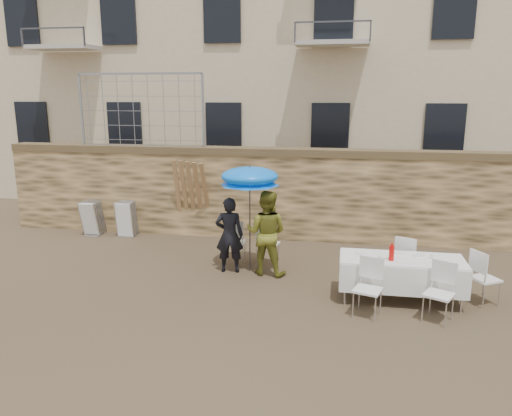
% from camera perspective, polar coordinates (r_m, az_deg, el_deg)
% --- Properties ---
extents(ground, '(80.00, 80.00, 0.00)m').
position_cam_1_polar(ground, '(8.08, -5.64, -13.19)').
color(ground, brown).
rests_on(ground, ground).
extents(stone_wall, '(13.00, 0.50, 2.20)m').
position_cam_1_polar(stone_wall, '(12.37, 0.41, 1.64)').
color(stone_wall, olive).
rests_on(stone_wall, ground).
extents(chain_link_fence, '(3.20, 0.06, 1.80)m').
position_cam_1_polar(chain_link_fence, '(12.97, -13.01, 10.76)').
color(chain_link_fence, gray).
rests_on(chain_link_fence, stone_wall).
extents(man_suit, '(0.60, 0.43, 1.54)m').
position_cam_1_polar(man_suit, '(10.03, -3.06, -3.10)').
color(man_suit, black).
rests_on(man_suit, ground).
extents(woman_dress, '(0.91, 0.76, 1.70)m').
position_cam_1_polar(woman_dress, '(9.87, 1.19, -2.85)').
color(woman_dress, '#9C9C2F').
rests_on(woman_dress, ground).
extents(umbrella, '(1.18, 1.18, 2.01)m').
position_cam_1_polar(umbrella, '(9.79, -0.72, 3.27)').
color(umbrella, '#3F3F44').
rests_on(umbrella, ground).
extents(couple_chair_left, '(0.50, 0.50, 0.96)m').
position_cam_1_polar(couple_chair_left, '(10.63, -2.38, -3.77)').
color(couple_chair_left, white).
rests_on(couple_chair_left, ground).
extents(couple_chair_right, '(0.57, 0.57, 0.96)m').
position_cam_1_polar(couple_chair_right, '(10.50, 1.37, -3.97)').
color(couple_chair_right, white).
rests_on(couple_chair_right, ground).
extents(banquet_table, '(2.10, 0.85, 0.78)m').
position_cam_1_polar(banquet_table, '(9.01, 16.35, -5.79)').
color(banquet_table, white).
rests_on(banquet_table, ground).
extents(soda_bottle, '(0.09, 0.09, 0.26)m').
position_cam_1_polar(soda_bottle, '(8.80, 15.23, -4.99)').
color(soda_bottle, red).
rests_on(soda_bottle, banquet_table).
extents(table_chair_front_left, '(0.60, 0.60, 0.96)m').
position_cam_1_polar(table_chair_front_left, '(8.35, 12.65, -8.95)').
color(table_chair_front_left, white).
rests_on(table_chair_front_left, ground).
extents(table_chair_front_right, '(0.65, 0.65, 0.96)m').
position_cam_1_polar(table_chair_front_right, '(8.48, 20.18, -9.10)').
color(table_chair_front_right, white).
rests_on(table_chair_front_right, ground).
extents(table_chair_back, '(0.64, 0.64, 0.96)m').
position_cam_1_polar(table_chair_back, '(9.87, 16.93, -5.70)').
color(table_chair_back, white).
rests_on(table_chair_back, ground).
extents(table_chair_side, '(0.65, 0.65, 0.96)m').
position_cam_1_polar(table_chair_side, '(9.46, 24.70, -7.20)').
color(table_chair_side, white).
rests_on(table_chair_side, ground).
extents(chair_stack_left, '(0.46, 0.55, 0.92)m').
position_cam_1_polar(chair_stack_left, '(13.48, -17.79, -0.82)').
color(chair_stack_left, white).
rests_on(chair_stack_left, ground).
extents(chair_stack_right, '(0.46, 0.47, 0.92)m').
position_cam_1_polar(chair_stack_right, '(13.09, -14.29, -1.00)').
color(chair_stack_right, white).
rests_on(chair_stack_right, ground).
extents(wood_planks, '(0.70, 0.20, 2.00)m').
position_cam_1_polar(wood_planks, '(12.47, -7.57, 1.15)').
color(wood_planks, '#A37749').
rests_on(wood_planks, ground).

